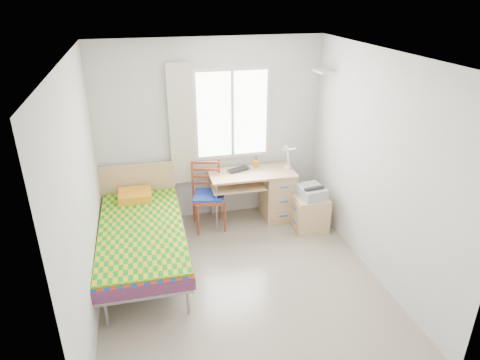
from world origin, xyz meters
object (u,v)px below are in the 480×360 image
at_px(bed, 142,231).
at_px(cabinet, 310,213).
at_px(chair, 208,191).
at_px(printer, 311,191).
at_px(desk, 273,192).

bearing_deg(bed, cabinet, 7.31).
relative_size(bed, cabinet, 4.39).
xyz_separation_m(chair, printer, (1.38, -0.42, 0.03)).
bearing_deg(bed, printer, 7.85).
relative_size(bed, printer, 5.30).
height_order(bed, printer, bed).
bearing_deg(cabinet, chair, 165.46).
bearing_deg(chair, cabinet, -3.43).
distance_m(chair, cabinet, 1.48).
xyz_separation_m(desk, printer, (0.41, -0.45, 0.17)).
relative_size(desk, chair, 1.26).
xyz_separation_m(bed, cabinet, (2.33, 0.27, -0.21)).
xyz_separation_m(bed, chair, (0.96, 0.71, 0.09)).
relative_size(desk, printer, 2.98).
relative_size(chair, printer, 2.37).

